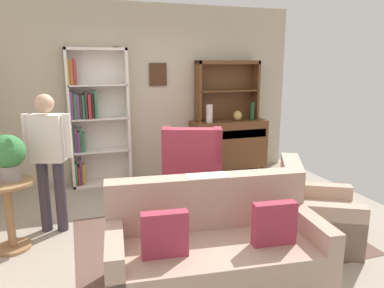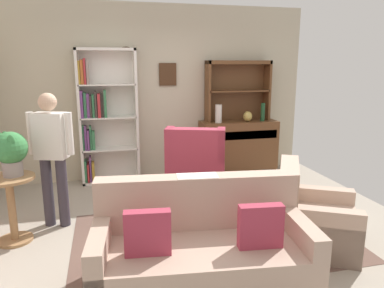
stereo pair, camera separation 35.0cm
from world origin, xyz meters
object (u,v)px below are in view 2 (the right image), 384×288
Objects in this scene: potted_plant_large at (10,150)px; person_reading at (52,151)px; vase_tall at (218,114)px; wingback_chair at (196,173)px; bookshelf at (104,117)px; armchair_floral at (312,221)px; coffee_table at (200,202)px; plant_stand at (11,202)px; sideboard_hutch at (238,82)px; couch_floral at (202,252)px; sideboard at (238,145)px; bottle_wine at (263,112)px; book_stack at (199,194)px; vase_round at (248,116)px.

potted_plant_large is 0.30× the size of person_reading.
vase_tall is at bearing 29.06° from person_reading.
vase_tall is at bearing 56.73° from wingback_chair.
bookshelf reaches higher than person_reading.
armchair_floral is 1.31× the size of coffee_table.
plant_stand is at bearing -118.62° from bookshelf.
plant_stand is 2.01m from coffee_table.
bookshelf is at bearing -179.43° from sideboard_hutch.
wingback_chair is (0.46, 1.95, 0.07)m from couch_floral.
coffee_table is at bearing -120.04° from sideboard_hutch.
wingback_chair reaches higher than coffee_table.
coffee_table is (-1.22, -2.00, -0.16)m from sideboard.
wingback_chair is 1.45× the size of plant_stand.
bottle_wine reaches higher than sideboard.
person_reading is 1.78m from coffee_table.
bottle_wine is 0.20× the size of person_reading.
vase_tall is 3.18m from couch_floral.
book_stack is (1.59, -0.57, -0.46)m from person_reading.
vase_round is 2.42m from book_stack.
couch_floral is at bearing -36.69° from potted_plant_large.
sideboard is at bearing 152.83° from vase_round.
sideboard_hutch is at bearing 29.78° from potted_plant_large.
bookshelf is 2.01× the size of armchair_floral.
sideboard is 4.37× the size of vase_tall.
couch_floral reaches higher than plant_stand.
couch_floral is 1.01m from coffee_table.
wingback_chair reaches higher than plant_stand.
wingback_chair is (-1.01, -1.13, -1.18)m from sideboard_hutch.
sideboard is 2.62m from armchair_floral.
bookshelf is at bearing 103.70° from couch_floral.
bottle_wine reaches higher than plant_stand.
sideboard is at bearing 58.62° from coffee_table.
bottle_wine is at bearing -3.87° from bookshelf.
coffee_table is (-1.61, -1.91, -0.72)m from bottle_wine.
sideboard_hutch reaches higher than book_stack.
couch_floral is at bearing -104.33° from coffee_table.
sideboard_hutch is 3.87m from plant_stand.
vase_tall reaches higher than wingback_chair.
bottle_wine is 1.49× the size of book_stack.
armchair_floral is at bearing -30.69° from book_stack.
bookshelf reaches higher than wingback_chair.
armchair_floral reaches higher than plant_stand.
vase_round is at bearing 40.04° from wingback_chair.
armchair_floral reaches higher than book_stack.
vase_tall reaches higher than couch_floral.
vase_round is at bearing 54.87° from book_stack.
bookshelf reaches higher than bottle_wine.
vase_tall is (-0.39, -0.08, 0.56)m from sideboard.
sideboard_hutch is at bearing 59.96° from coffee_table.
vase_tall is 0.97× the size of bottle_wine.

